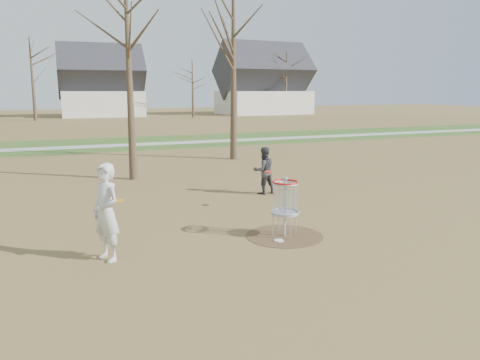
# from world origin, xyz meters

# --- Properties ---
(ground) EXTENTS (160.00, 160.00, 0.00)m
(ground) POSITION_xyz_m (0.00, 0.00, 0.00)
(ground) COLOR brown
(ground) RESTS_ON ground
(green_band) EXTENTS (160.00, 8.00, 0.01)m
(green_band) POSITION_xyz_m (0.00, 21.00, 0.01)
(green_band) COLOR #2D5119
(green_band) RESTS_ON ground
(footpath) EXTENTS (160.00, 1.50, 0.01)m
(footpath) POSITION_xyz_m (0.00, 20.00, 0.01)
(footpath) COLOR #9E9E99
(footpath) RESTS_ON green_band
(dirt_circle) EXTENTS (1.80, 1.80, 0.01)m
(dirt_circle) POSITION_xyz_m (0.00, 0.00, 0.01)
(dirt_circle) COLOR #47331E
(dirt_circle) RESTS_ON ground
(player_standing) EXTENTS (0.73, 0.84, 1.95)m
(player_standing) POSITION_xyz_m (-3.98, -0.02, 0.98)
(player_standing) COLOR silver
(player_standing) RESTS_ON ground
(player_throwing) EXTENTS (0.78, 0.62, 1.54)m
(player_throwing) POSITION_xyz_m (1.50, 4.31, 0.77)
(player_throwing) COLOR #37373D
(player_throwing) RESTS_ON ground
(disc_grounded) EXTENTS (0.22, 0.22, 0.02)m
(disc_grounded) POSITION_xyz_m (-0.30, -0.29, 0.02)
(disc_grounded) COLOR white
(disc_grounded) RESTS_ON dirt_circle
(discs_in_play) EXTENTS (4.73, 2.80, 0.19)m
(discs_in_play) POSITION_xyz_m (-1.40, 1.17, 1.16)
(discs_in_play) COLOR red
(discs_in_play) RESTS_ON ground
(disc_golf_basket) EXTENTS (0.64, 0.64, 1.35)m
(disc_golf_basket) POSITION_xyz_m (0.00, 0.00, 0.91)
(disc_golf_basket) COLOR #9EA3AD
(disc_golf_basket) RESTS_ON ground
(bare_trees) EXTENTS (52.62, 44.98, 9.00)m
(bare_trees) POSITION_xyz_m (1.78, 35.79, 5.35)
(bare_trees) COLOR #382B1E
(bare_trees) RESTS_ON ground
(houses_row) EXTENTS (56.51, 10.01, 7.26)m
(houses_row) POSITION_xyz_m (4.32, 52.56, 3.52)
(houses_row) COLOR silver
(houses_row) RESTS_ON ground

